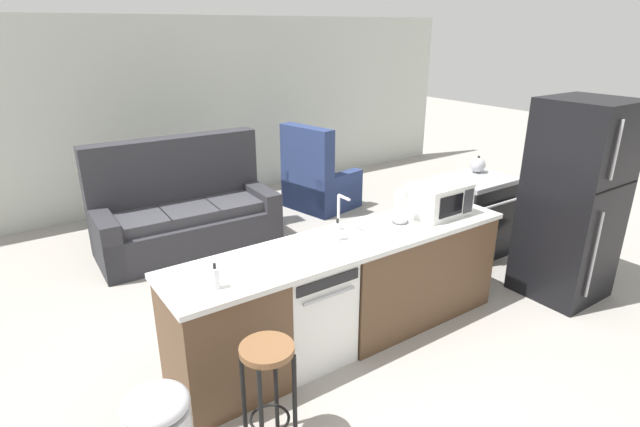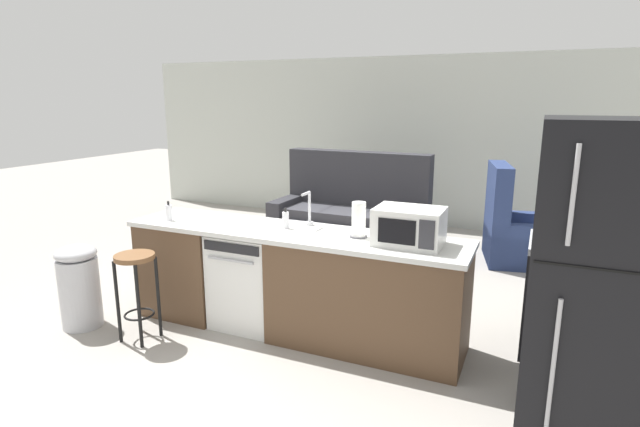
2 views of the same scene
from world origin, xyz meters
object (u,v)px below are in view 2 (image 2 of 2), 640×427
object	(u,v)px
kettle	(609,231)
trash_bin	(79,285)
dishwasher	(251,278)
armchair	(513,234)
microwave	(409,226)
soap_bottle	(286,220)
couch	(351,218)
refrigerator	(598,289)
paper_towel_roll	(359,220)
dish_soap_bottle	(169,212)
bar_stool	(136,278)
stove_range	(577,300)

from	to	relation	value
kettle	trash_bin	size ratio (longest dim) A/B	0.28
dishwasher	armchair	size ratio (longest dim) A/B	0.70
microwave	soap_bottle	size ratio (longest dim) A/B	2.84
trash_bin	couch	world-z (taller)	couch
kettle	trash_bin	bearing A→B (deg)	-161.83
microwave	refrigerator	bearing A→B (deg)	-24.42
soap_bottle	trash_bin	size ratio (longest dim) A/B	0.24
microwave	kettle	xyz separation A→B (m)	(1.38, 0.68, -0.05)
paper_towel_roll	armchair	size ratio (longest dim) A/B	0.24
dish_soap_bottle	kettle	bearing A→B (deg)	12.96
dishwasher	paper_towel_roll	bearing A→B (deg)	2.16
kettle	bar_stool	world-z (taller)	kettle
paper_towel_roll	couch	distance (m)	2.80
stove_range	soap_bottle	size ratio (longest dim) A/B	5.11
microwave	trash_bin	xyz separation A→B (m)	(-2.73, -0.67, -0.66)
refrigerator	microwave	size ratio (longest dim) A/B	3.75
dishwasher	soap_bottle	bearing A→B (deg)	8.14
kettle	bar_stool	bearing A→B (deg)	-158.95
dish_soap_bottle	bar_stool	bearing A→B (deg)	-82.47
dishwasher	trash_bin	world-z (taller)	dishwasher
microwave	bar_stool	bearing A→B (deg)	-162.64
refrigerator	paper_towel_roll	world-z (taller)	refrigerator
paper_towel_roll	trash_bin	xyz separation A→B (m)	(-2.32, -0.71, -0.66)
stove_range	dish_soap_bottle	bearing A→B (deg)	-168.53
bar_stool	armchair	bearing A→B (deg)	51.91
refrigerator	armchair	distance (m)	3.44
armchair	bar_stool	bearing A→B (deg)	-128.09
trash_bin	soap_bottle	bearing A→B (deg)	23.25
refrigerator	couch	bearing A→B (deg)	129.95
dish_soap_bottle	armchair	xyz separation A→B (m)	(2.77, 2.92, -0.62)
dishwasher	kettle	bearing A→B (deg)	13.78
dishwasher	kettle	world-z (taller)	kettle
refrigerator	armchair	bearing A→B (deg)	100.02
stove_range	microwave	distance (m)	1.45
refrigerator	paper_towel_roll	distance (m)	1.73
dish_soap_bottle	couch	size ratio (longest dim) A/B	0.09
kettle	paper_towel_roll	bearing A→B (deg)	-160.26
dish_soap_bottle	armchair	world-z (taller)	armchair
paper_towel_roll	dish_soap_bottle	xyz separation A→B (m)	(-1.74, -0.17, -0.07)
bar_stool	armchair	xyz separation A→B (m)	(2.70, 3.44, -0.19)
stove_range	armchair	bearing A→B (deg)	104.74
refrigerator	soap_bottle	distance (m)	2.35
stove_range	refrigerator	size ratio (longest dim) A/B	0.48
dishwasher	microwave	distance (m)	1.52
bar_stool	soap_bottle	bearing A→B (deg)	34.52
bar_stool	microwave	bearing A→B (deg)	17.36
dish_soap_bottle	couch	distance (m)	2.87
soap_bottle	armchair	world-z (taller)	armchair
dishwasher	kettle	size ratio (longest dim) A/B	4.10
soap_bottle	trash_bin	distance (m)	1.91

